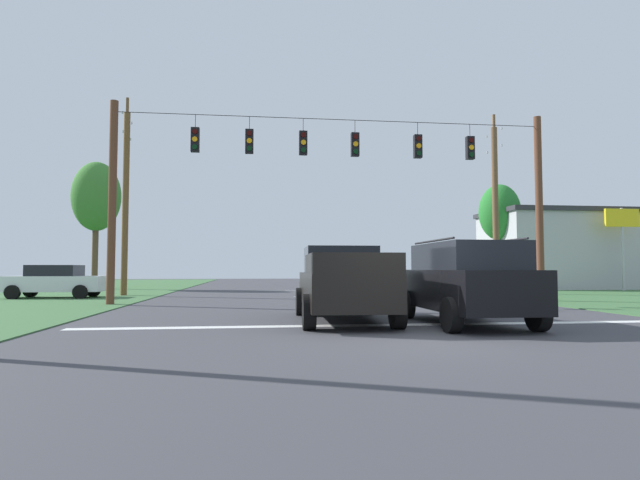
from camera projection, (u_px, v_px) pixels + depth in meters
The scene contains 15 objects.
ground_plane at pixel (418, 341), 9.84m from camera, with size 120.00×120.00×0.00m, color #3D3D42.
shoulder_grass_right at pixel (624, 295), 26.63m from camera, with size 16.00×80.00×0.03m, color #3C683A.
stop_bar_stripe at pixel (383, 325), 12.51m from camera, with size 14.68×0.45×0.01m, color white.
lane_dash_0 at pixel (342, 307), 18.46m from camera, with size 0.15×2.50×0.01m, color white.
lane_dash_1 at pixel (319, 297), 25.10m from camera, with size 0.15×2.50×0.01m, color white.
lane_dash_2 at pixel (305, 290), 32.43m from camera, with size 0.15×2.50×0.01m, color white.
overhead_signal_span at pixel (336, 189), 20.66m from camera, with size 17.45×0.31×7.76m.
pickup_truck at pixel (343, 284), 13.54m from camera, with size 2.44×5.47×1.95m.
suv_black at pixel (465, 281), 12.72m from camera, with size 2.21×4.80×2.05m.
distant_car_crossing_white at pixel (55, 281), 23.74m from camera, with size 4.31×2.05×1.52m.
utility_pole_mid_right at pixel (495, 206), 27.93m from camera, with size 0.32×1.86×9.73m.
utility_pole_near_left at pixel (126, 198), 26.06m from camera, with size 0.31×1.94×10.02m.
tree_roadside_right at pixel (500, 213), 34.18m from camera, with size 2.68×2.68×6.91m.
tree_roadside_far_right at pixel (96, 197), 34.31m from camera, with size 3.11×3.11×8.42m.
roadside_store at pixel (582, 250), 35.40m from camera, with size 12.81×7.13×5.26m.
Camera 1 is at (-3.06, -9.62, 1.37)m, focal length 29.15 mm.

